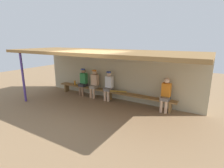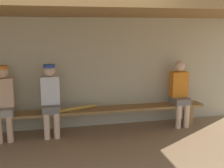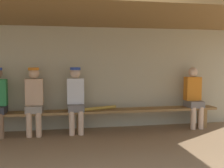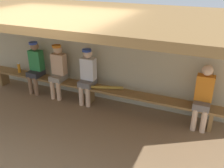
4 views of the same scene
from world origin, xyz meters
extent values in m
plane|color=#8C6D4C|center=(0.00, 0.00, 0.00)|extent=(24.00, 24.00, 0.00)
cube|color=#B7AD8C|center=(0.00, 2.00, 1.10)|extent=(8.00, 0.20, 2.20)
cube|color=olive|center=(0.00, 0.70, 2.26)|extent=(8.00, 2.80, 0.12)
cylinder|color=#4C388C|center=(-3.23, -0.55, 1.10)|extent=(0.10, 0.10, 2.20)
cube|color=olive|center=(0.00, 1.55, 0.43)|extent=(6.00, 0.36, 0.05)
cube|color=olive|center=(-2.75, 1.55, 0.21)|extent=(0.08, 0.29, 0.41)
cube|color=olive|center=(0.00, 1.55, 0.21)|extent=(0.08, 0.29, 0.41)
cube|color=olive|center=(2.75, 1.55, 0.21)|extent=(0.08, 0.29, 0.41)
cube|color=slate|center=(-0.06, 1.53, 0.53)|extent=(0.32, 0.40, 0.14)
cylinder|color=beige|center=(-0.15, 1.37, 0.24)|extent=(0.11, 0.11, 0.48)
cylinder|color=beige|center=(0.03, 1.37, 0.24)|extent=(0.11, 0.11, 0.48)
cube|color=white|center=(-0.06, 1.61, 0.86)|extent=(0.34, 0.20, 0.52)
sphere|color=beige|center=(-0.06, 1.61, 1.23)|extent=(0.21, 0.21, 0.21)
cylinder|color=#2D47A5|center=(-0.06, 1.57, 1.32)|extent=(0.21, 0.21, 0.05)
cube|color=gray|center=(-0.88, 1.53, 0.53)|extent=(0.32, 0.40, 0.14)
cylinder|color=#DBAD84|center=(-0.97, 1.37, 0.24)|extent=(0.11, 0.11, 0.48)
cylinder|color=#DBAD84|center=(-0.79, 1.37, 0.24)|extent=(0.11, 0.11, 0.48)
cube|color=#DBAD84|center=(-0.88, 1.61, 0.86)|extent=(0.34, 0.20, 0.52)
sphere|color=#DBAD84|center=(-0.88, 1.61, 1.23)|extent=(0.21, 0.21, 0.21)
cylinder|color=orange|center=(-0.88, 1.57, 1.32)|extent=(0.21, 0.21, 0.05)
cube|color=#333338|center=(-1.57, 1.53, 0.53)|extent=(0.32, 0.40, 0.14)
cylinder|color=#8C6647|center=(-1.66, 1.37, 0.24)|extent=(0.11, 0.11, 0.48)
cylinder|color=#8C6647|center=(-1.48, 1.37, 0.24)|extent=(0.11, 0.11, 0.48)
cube|color=#2D8442|center=(-1.57, 1.61, 0.86)|extent=(0.34, 0.20, 0.52)
sphere|color=#8C6647|center=(-1.57, 1.61, 1.23)|extent=(0.21, 0.21, 0.21)
cylinder|color=#2D47A5|center=(-1.57, 1.57, 1.32)|extent=(0.21, 0.21, 0.05)
cube|color=slate|center=(2.53, 1.53, 0.53)|extent=(0.32, 0.40, 0.14)
cylinder|color=beige|center=(2.44, 1.37, 0.24)|extent=(0.11, 0.11, 0.48)
cylinder|color=beige|center=(2.62, 1.37, 0.24)|extent=(0.11, 0.11, 0.48)
cube|color=orange|center=(2.53, 1.61, 0.86)|extent=(0.34, 0.20, 0.52)
sphere|color=beige|center=(2.53, 1.61, 1.23)|extent=(0.21, 0.21, 0.21)
cylinder|color=orange|center=(-2.13, 1.55, 0.58)|extent=(0.07, 0.07, 0.24)
cylinder|color=white|center=(-2.13, 1.55, 0.71)|extent=(0.05, 0.05, 0.02)
cylinder|color=#B28C33|center=(0.41, 1.55, 0.49)|extent=(0.79, 0.33, 0.07)
camera|label=1|loc=(4.06, -5.01, 2.72)|focal=27.98mm
camera|label=2|loc=(-0.03, -3.52, 1.98)|focal=44.16mm
camera|label=3|loc=(-0.32, -3.95, 1.47)|focal=43.27mm
camera|label=4|loc=(2.66, -3.24, 3.00)|focal=40.65mm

